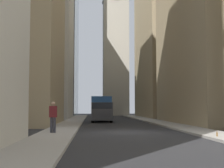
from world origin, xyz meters
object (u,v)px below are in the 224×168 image
delivery_truck (101,109)px  pedestrian (53,116)px  discarded_bottle (217,134)px  sedan_silver (99,114)px

delivery_truck → pedestrian: size_ratio=3.58×
pedestrian → discarded_bottle: (-2.98, -8.58, -0.88)m
sedan_silver → pedestrian: 27.78m
delivery_truck → sedan_silver: (9.60, -0.00, -0.80)m
discarded_bottle → sedan_silver: bearing=9.8°
delivery_truck → sedan_silver: delivery_truck is taller
delivery_truck → discarded_bottle: 21.64m
sedan_silver → pedestrian: (-27.58, 3.30, 0.46)m
pedestrian → sedan_silver: bearing=-6.8°
delivery_truck → discarded_bottle: delivery_truck is taller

